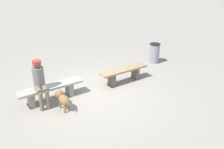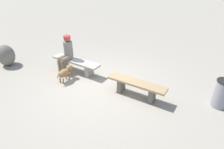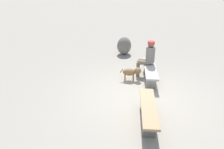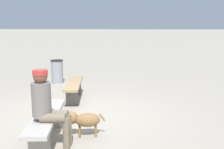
{
  "view_description": "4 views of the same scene",
  "coord_description": "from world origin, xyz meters",
  "views": [
    {
      "loc": [
        2.34,
        5.95,
        3.49
      ],
      "look_at": [
        -0.76,
        -0.31,
        0.37
      ],
      "focal_mm": 38.23,
      "sensor_mm": 36.0,
      "label": 1
    },
    {
      "loc": [
        -3.69,
        3.71,
        3.36
      ],
      "look_at": [
        -0.4,
        -0.22,
        0.48
      ],
      "focal_mm": 31.53,
      "sensor_mm": 36.0,
      "label": 2
    },
    {
      "loc": [
        -5.64,
        -0.43,
        3.3
      ],
      "look_at": [
        0.33,
        0.9,
        0.48
      ],
      "focal_mm": 34.83,
      "sensor_mm": 36.0,
      "label": 3
    },
    {
      "loc": [
        5.41,
        1.32,
        1.97
      ],
      "look_at": [
        -0.55,
        0.75,
        0.83
      ],
      "focal_mm": 42.12,
      "sensor_mm": 36.0,
      "label": 4
    }
  ],
  "objects": [
    {
      "name": "dog",
      "position": [
        1.05,
        0.38,
        0.31
      ],
      "size": [
        0.33,
        0.71,
        0.47
      ],
      "rotation": [
        0.0,
        0.0,
        4.9
      ],
      "color": "olive",
      "rests_on": "ground"
    },
    {
      "name": "seated_person",
      "position": [
        1.52,
        -0.09,
        0.75
      ],
      "size": [
        0.33,
        0.61,
        1.29
      ],
      "rotation": [
        0.0,
        0.0,
        0.04
      ],
      "color": "slate",
      "rests_on": "ground"
    },
    {
      "name": "bench_right",
      "position": [
        1.24,
        -0.22,
        0.32
      ],
      "size": [
        1.9,
        0.65,
        0.46
      ],
      "rotation": [
        0.0,
        0.0,
        0.14
      ],
      "color": "gray",
      "rests_on": "ground"
    },
    {
      "name": "bench_left",
      "position": [
        -1.21,
        -0.33,
        0.34
      ],
      "size": [
        1.75,
        0.6,
        0.48
      ],
      "rotation": [
        0.0,
        0.0,
        0.14
      ],
      "color": "#605B56",
      "rests_on": "ground"
    },
    {
      "name": "boulder",
      "position": [
        3.65,
        1.09,
        0.39
      ],
      "size": [
        0.81,
        0.77,
        0.79
      ],
      "primitive_type": "ellipsoid",
      "rotation": [
        0.0,
        0.0,
        2.9
      ],
      "color": "#6B665B",
      "rests_on": "ground"
    },
    {
      "name": "ground",
      "position": [
        0.0,
        0.0,
        -0.03
      ],
      "size": [
        210.0,
        210.0,
        0.06
      ],
      "primitive_type": "cube",
      "color": "#9E9384"
    }
  ]
}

